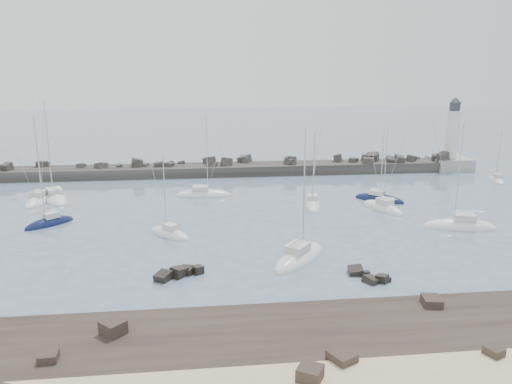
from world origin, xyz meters
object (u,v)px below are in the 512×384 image
(sailboat_2, at_px, (50,224))
(sailboat_9, at_px, (460,227))
(sailboat_7, at_px, (299,258))
(sailboat_6, at_px, (312,205))
(lighthouse, at_px, (450,153))
(sailboat_11, at_px, (497,181))
(sailboat_3, at_px, (40,201))
(sailboat_1, at_px, (55,198))
(sailboat_5, at_px, (170,234))
(sailboat_10, at_px, (382,208))
(sailboat_8, at_px, (379,200))
(sailboat_4, at_px, (203,195))

(sailboat_2, relative_size, sailboat_9, 0.74)
(sailboat_2, relative_size, sailboat_7, 0.72)
(sailboat_7, bearing_deg, sailboat_9, 20.22)
(sailboat_2, bearing_deg, sailboat_6, 7.72)
(lighthouse, xyz_separation_m, sailboat_11, (2.71, -11.82, -2.95))
(sailboat_3, distance_m, sailboat_6, 40.39)
(sailboat_1, bearing_deg, sailboat_5, -46.36)
(sailboat_9, bearing_deg, sailboat_2, 171.95)
(sailboat_2, xyz_separation_m, sailboat_6, (35.08, 4.76, 0.00))
(sailboat_10, bearing_deg, sailboat_3, 168.54)
(sailboat_5, relative_size, sailboat_8, 0.87)
(lighthouse, bearing_deg, sailboat_10, -131.46)
(sailboat_2, bearing_deg, sailboat_9, -8.05)
(sailboat_10, distance_m, sailboat_11, 30.12)
(sailboat_5, height_order, sailboat_9, sailboat_9)
(sailboat_6, distance_m, sailboat_7, 20.91)
(lighthouse, xyz_separation_m, sailboat_7, (-38.91, -43.95, -2.94))
(sailboat_9, height_order, sailboat_11, sailboat_9)
(lighthouse, distance_m, sailboat_4, 51.14)
(lighthouse, bearing_deg, sailboat_6, -144.04)
(lighthouse, bearing_deg, sailboat_5, -146.74)
(sailboat_3, distance_m, sailboat_11, 75.55)
(sailboat_5, bearing_deg, sailboat_1, 133.64)
(sailboat_11, bearing_deg, sailboat_6, -161.28)
(sailboat_6, bearing_deg, sailboat_2, -172.28)
(sailboat_7, distance_m, sailboat_9, 23.34)
(sailboat_11, bearing_deg, sailboat_2, -166.61)
(lighthouse, relative_size, sailboat_6, 1.23)
(sailboat_3, height_order, sailboat_7, sailboat_7)
(lighthouse, distance_m, sailboat_8, 31.33)
(sailboat_6, bearing_deg, sailboat_7, -106.55)
(sailboat_4, bearing_deg, sailboat_2, -147.08)
(lighthouse, distance_m, sailboat_1, 72.67)
(sailboat_7, xyz_separation_m, sailboat_11, (41.62, 32.13, -0.01))
(sailboat_5, bearing_deg, sailboat_11, 22.32)
(sailboat_9, bearing_deg, sailboat_8, 110.52)
(lighthouse, xyz_separation_m, sailboat_8, (-22.27, -21.84, -2.96))
(sailboat_2, height_order, sailboat_5, sailboat_5)
(sailboat_9, bearing_deg, sailboat_6, 143.10)
(sailboat_3, height_order, sailboat_8, sailboat_3)
(sailboat_5, height_order, sailboat_8, sailboat_8)
(sailboat_1, distance_m, sailboat_8, 49.10)
(sailboat_6, xyz_separation_m, sailboat_11, (35.67, 12.09, -0.01))
(sailboat_2, height_order, sailboat_10, sailboat_10)
(sailboat_1, bearing_deg, sailboat_10, -13.27)
(sailboat_1, relative_size, sailboat_2, 1.52)
(lighthouse, distance_m, sailboat_2, 73.89)
(lighthouse, height_order, sailboat_7, lighthouse)
(sailboat_9, bearing_deg, sailboat_7, -159.78)
(lighthouse, distance_m, sailboat_11, 12.48)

